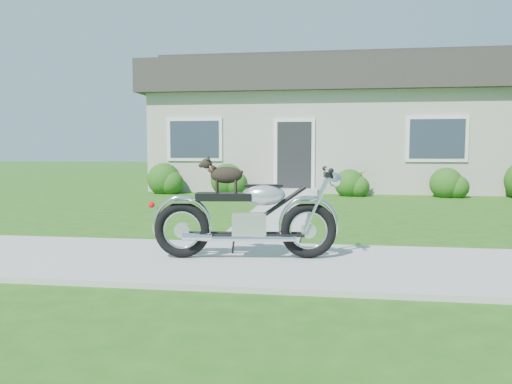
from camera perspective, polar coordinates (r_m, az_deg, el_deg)
ground at (r=5.84m, az=13.14°, el=-8.40°), size 80.00×80.00×0.00m
sidewalk at (r=5.84m, az=13.15°, el=-8.21°), size 24.00×2.20×0.04m
walkway at (r=10.79m, az=2.92°, el=-2.02°), size 1.20×8.00×0.03m
house at (r=17.68m, az=9.98°, el=7.63°), size 12.60×7.03×4.50m
shrub_row at (r=14.21m, az=10.53°, el=1.24°), size 11.09×1.10×1.10m
potted_plant_left at (r=14.54m, az=-3.33°, el=1.09°), size 0.62×0.54×0.67m
potted_plant_right at (r=14.28m, az=11.90°, el=1.02°), size 0.42×0.42×0.73m
motorcycle_with_dog at (r=5.90m, az=-0.89°, el=-2.64°), size 2.22×0.64×1.18m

